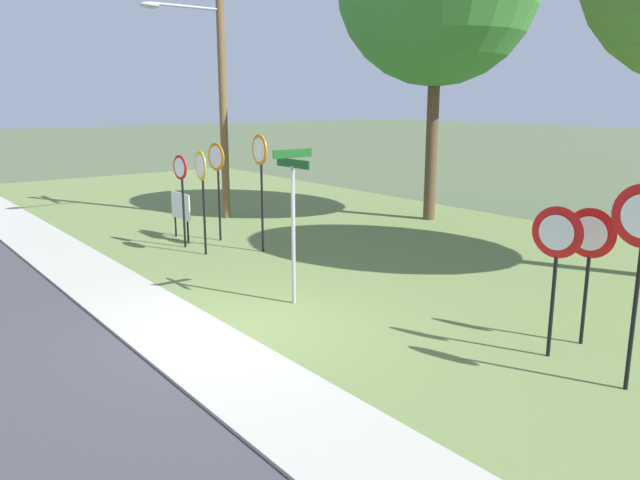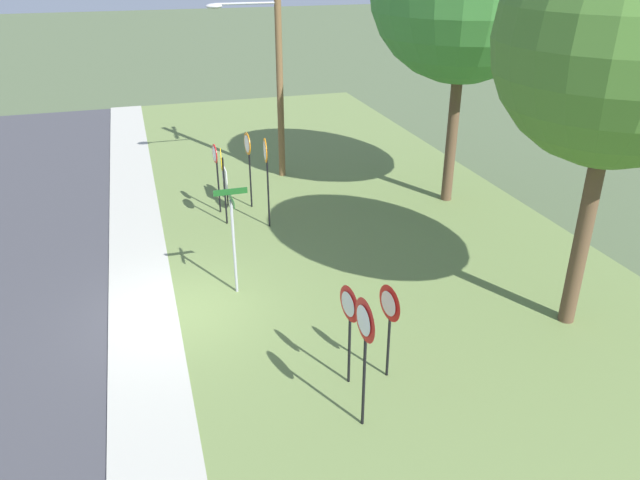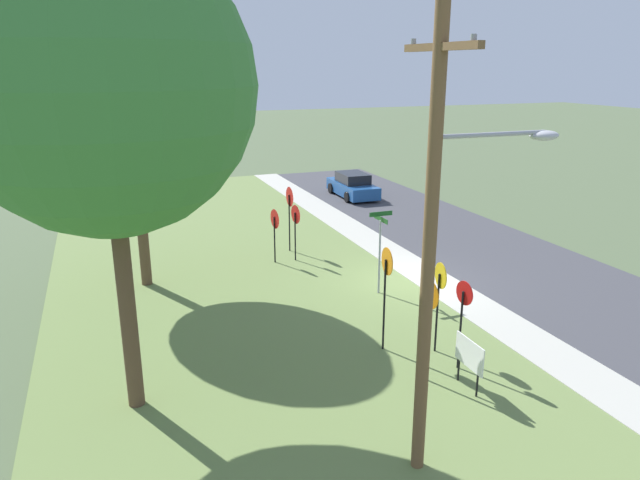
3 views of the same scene
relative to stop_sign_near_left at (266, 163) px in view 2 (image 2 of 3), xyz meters
name	(u,v)px [view 2 (image 2 of 3)]	position (x,y,z in m)	size (l,w,h in m)	color
ground_plane	(178,313)	(4.25, -3.21, -2.12)	(160.00, 160.00, 0.00)	#4C5B3D
sidewalk_strip	(143,318)	(4.25, -4.01, -2.09)	(44.00, 1.60, 0.06)	#ADAA9E
grass_median	(405,277)	(4.25, 2.79, -2.10)	(44.00, 12.00, 0.04)	olive
stop_sign_near_left	(266,163)	(0.00, 0.00, 0.00)	(0.73, 0.12, 2.85)	black
stop_sign_near_right	(222,170)	(-0.60, -1.25, -0.28)	(0.69, 0.13, 2.48)	black
stop_sign_far_left	(248,154)	(-1.74, -0.22, -0.21)	(0.72, 0.11, 2.57)	black
stop_sign_far_center	(216,165)	(-1.59, -1.31, -0.43)	(0.61, 0.11, 2.32)	black
yield_sign_near_left	(349,313)	(7.92, -0.16, -0.44)	(0.73, 0.15, 2.21)	black
yield_sign_near_right	(389,311)	(7.96, 0.66, -0.53)	(0.75, 0.15, 2.10)	black
yield_sign_far_left	(364,333)	(9.14, -0.32, -0.07)	(0.80, 0.11, 2.67)	black
street_name_post	(233,232)	(3.70, -1.66, -0.40)	(0.96, 0.82, 2.80)	#9EA0A8
utility_pole	(274,50)	(-4.52, 1.39, 2.60)	(2.10, 2.57, 8.65)	brown
notice_board	(225,178)	(-2.50, -0.94, -1.24)	(1.10, 0.06, 1.25)	black
oak_tree_right	(623,41)	(7.29, 5.54, 4.25)	(4.95, 4.95, 8.82)	brown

